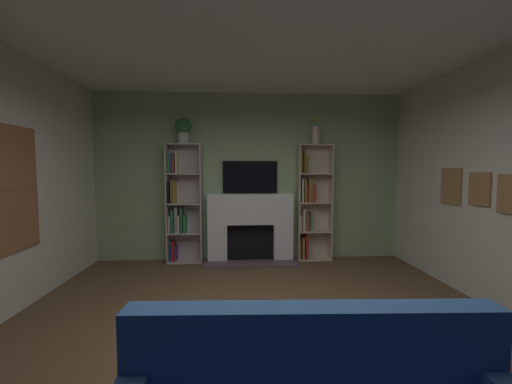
{
  "coord_description": "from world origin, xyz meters",
  "views": [
    {
      "loc": [
        -0.23,
        -2.57,
        1.55
      ],
      "look_at": [
        0.0,
        1.13,
        1.29
      ],
      "focal_mm": 21.86,
      "sensor_mm": 36.0,
      "label": 1
    }
  ],
  "objects_px": {
    "potted_plant": "(183,129)",
    "bookshelf_right": "(310,204)",
    "bookshelf_left": "(181,205)",
    "coffee_table": "(289,339)",
    "fireplace": "(250,225)",
    "tv": "(250,177)",
    "vase_with_flowers": "(316,135)"
  },
  "relations": [
    {
      "from": "fireplace",
      "to": "bookshelf_left",
      "type": "distance_m",
      "value": 1.22
    },
    {
      "from": "bookshelf_right",
      "to": "vase_with_flowers",
      "type": "relative_size",
      "value": 4.31
    },
    {
      "from": "bookshelf_right",
      "to": "potted_plant",
      "type": "distance_m",
      "value": 2.48
    },
    {
      "from": "tv",
      "to": "coffee_table",
      "type": "bearing_deg",
      "value": -87.74
    },
    {
      "from": "potted_plant",
      "to": "vase_with_flowers",
      "type": "relative_size",
      "value": 0.9
    },
    {
      "from": "bookshelf_right",
      "to": "potted_plant",
      "type": "relative_size",
      "value": 4.79
    },
    {
      "from": "potted_plant",
      "to": "vase_with_flowers",
      "type": "xyz_separation_m",
      "value": [
        2.21,
        -0.0,
        -0.08
      ]
    },
    {
      "from": "fireplace",
      "to": "bookshelf_right",
      "type": "height_order",
      "value": "bookshelf_right"
    },
    {
      "from": "tv",
      "to": "bookshelf_left",
      "type": "distance_m",
      "value": 1.26
    },
    {
      "from": "fireplace",
      "to": "tv",
      "type": "bearing_deg",
      "value": 90.0
    },
    {
      "from": "tv",
      "to": "vase_with_flowers",
      "type": "height_order",
      "value": "vase_with_flowers"
    },
    {
      "from": "bookshelf_left",
      "to": "vase_with_flowers",
      "type": "xyz_separation_m",
      "value": [
        2.27,
        -0.05,
        1.18
      ]
    },
    {
      "from": "fireplace",
      "to": "potted_plant",
      "type": "relative_size",
      "value": 3.71
    },
    {
      "from": "bookshelf_left",
      "to": "coffee_table",
      "type": "relative_size",
      "value": 2.24
    },
    {
      "from": "tv",
      "to": "bookshelf_left",
      "type": "relative_size",
      "value": 0.47
    },
    {
      "from": "bookshelf_left",
      "to": "coffee_table",
      "type": "bearing_deg",
      "value": -67.95
    },
    {
      "from": "potted_plant",
      "to": "coffee_table",
      "type": "relative_size",
      "value": 0.47
    },
    {
      "from": "tv",
      "to": "fireplace",
      "type": "bearing_deg",
      "value": -90.0
    },
    {
      "from": "bookshelf_left",
      "to": "coffee_table",
      "type": "xyz_separation_m",
      "value": [
        1.3,
        -3.21,
        -0.59
      ]
    },
    {
      "from": "tv",
      "to": "potted_plant",
      "type": "bearing_deg",
      "value": -173.8
    },
    {
      "from": "bookshelf_right",
      "to": "potted_plant",
      "type": "bearing_deg",
      "value": -178.47
    },
    {
      "from": "potted_plant",
      "to": "bookshelf_right",
      "type": "bearing_deg",
      "value": 1.53
    },
    {
      "from": "coffee_table",
      "to": "tv",
      "type": "bearing_deg",
      "value": 92.26
    },
    {
      "from": "bookshelf_right",
      "to": "coffee_table",
      "type": "relative_size",
      "value": 2.24
    },
    {
      "from": "potted_plant",
      "to": "vase_with_flowers",
      "type": "height_order",
      "value": "vase_with_flowers"
    },
    {
      "from": "bookshelf_left",
      "to": "coffee_table",
      "type": "distance_m",
      "value": 3.51
    },
    {
      "from": "fireplace",
      "to": "vase_with_flowers",
      "type": "relative_size",
      "value": 3.35
    },
    {
      "from": "fireplace",
      "to": "tv",
      "type": "xyz_separation_m",
      "value": [
        0.0,
        0.1,
        0.82
      ]
    },
    {
      "from": "fireplace",
      "to": "coffee_table",
      "type": "distance_m",
      "value": 3.19
    },
    {
      "from": "potted_plant",
      "to": "vase_with_flowers",
      "type": "distance_m",
      "value": 2.21
    },
    {
      "from": "potted_plant",
      "to": "coffee_table",
      "type": "xyz_separation_m",
      "value": [
        1.23,
        -3.16,
        -1.85
      ]
    },
    {
      "from": "fireplace",
      "to": "bookshelf_left",
      "type": "bearing_deg",
      "value": 178.74
    }
  ]
}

